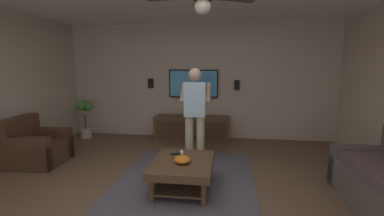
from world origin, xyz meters
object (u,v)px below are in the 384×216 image
armchair (37,148)px  media_console (192,128)px  bowl (182,159)px  potted_plant_tall (84,113)px  coffee_table (183,168)px  wall_speaker_left (237,85)px  tv (193,84)px  remote_white (182,152)px  person_standing (195,109)px  vase_round (187,112)px  wall_speaker_right (151,83)px  remote_black (176,154)px

armchair → media_console: size_ratio=0.50×
media_console → bowl: size_ratio=7.72×
armchair → potted_plant_tall: size_ratio=0.94×
coffee_table → wall_speaker_left: (2.67, -0.79, 0.96)m
tv → coffee_table: bearing=4.4°
bowl → remote_white: size_ratio=1.47×
armchair → person_standing: size_ratio=0.52×
armchair → bowl: (-0.67, -2.66, 0.17)m
person_standing → armchair: bearing=97.6°
media_console → vase_round: 0.40m
remote_white → vase_round: 2.13m
potted_plant_tall → vase_round: bearing=-86.3°
wall_speaker_left → wall_speaker_right: 2.02m
potted_plant_tall → coffee_table: bearing=-129.5°
potted_plant_tall → bowl: 3.60m
coffee_table → wall_speaker_right: size_ratio=4.55×
potted_plant_tall → bowl: size_ratio=4.12×
tv → vase_round: size_ratio=5.19×
potted_plant_tall → remote_white: (-1.94, -2.65, -0.18)m
bowl → wall_speaker_right: bearing=24.2°
armchair → remote_black: armchair is taller
armchair → remote_white: size_ratio=5.69×
coffee_table → wall_speaker_left: 2.94m
vase_round → remote_white: bearing=-173.3°
potted_plant_tall → wall_speaker_left: (0.42, -3.51, 0.66)m
media_console → bowl: bearing=4.9°
wall_speaker_left → coffee_table: bearing=163.5°
person_standing → tv: bearing=6.0°
remote_black → vase_round: vase_round is taller
coffee_table → wall_speaker_right: wall_speaker_right is taller
media_console → bowl: 2.52m
media_console → person_standing: size_ratio=1.04×
coffee_table → remote_white: remote_white is taller
person_standing → potted_plant_tall: size_ratio=1.81×
tv → remote_white: bearing=3.3°
person_standing → wall_speaker_right: size_ratio=7.45×
vase_round → wall_speaker_right: wall_speaker_right is taller
armchair → remote_black: (-0.35, -2.51, 0.13)m
bowl → wall_speaker_left: wall_speaker_left is taller
armchair → coffee_table: 2.72m
remote_white → remote_black: bearing=-56.2°
media_console → bowl: (-2.50, -0.21, 0.17)m
coffee_table → tv: (2.66, 0.21, 0.98)m
media_console → potted_plant_tall: bearing=-86.2°
coffee_table → person_standing: bearing=-1.6°
bowl → vase_round: 2.52m
wall_speaker_right → wall_speaker_left: bearing=-90.0°
tv → potted_plant_tall: 2.64m
tv → remote_black: tv is taller
tv → wall_speaker_right: tv is taller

